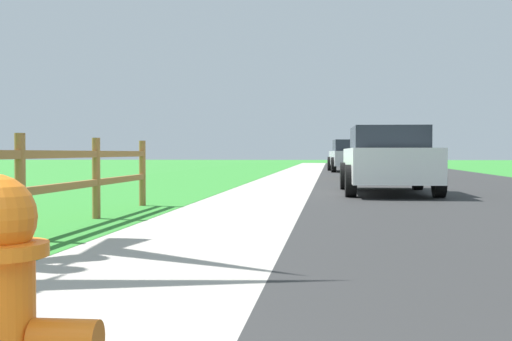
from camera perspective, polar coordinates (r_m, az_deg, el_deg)
The scene contains 7 objects.
ground_plane at distance 24.92m, azimuth 5.15°, elevation -0.61°, with size 120.00×120.00×0.00m, color #30832E.
road_asphalt at distance 27.09m, azimuth 12.65°, elevation -0.46°, with size 7.00×66.00×0.01m, color #2B2B2B.
curb_concrete at distance 27.14m, azimuth -1.12°, elevation -0.42°, with size 6.00×66.00×0.01m, color #ACA499.
grass_verge at distance 27.37m, azimuth -4.24°, elevation -0.40°, with size 5.00×66.00×0.00m, color #30832E.
parked_suv_white at distance 15.71m, azimuth 10.74°, elevation 0.90°, with size 2.05×4.82×1.48m.
parked_car_beige at distance 24.32m, azimuth 9.76°, elevation 1.25°, with size 2.09×4.68×1.61m.
parked_car_silver at distance 33.32m, azimuth 7.83°, elevation 1.23°, with size 2.28×4.97×1.51m.
Camera 1 is at (0.45, 0.10, 0.91)m, focal length 48.70 mm.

